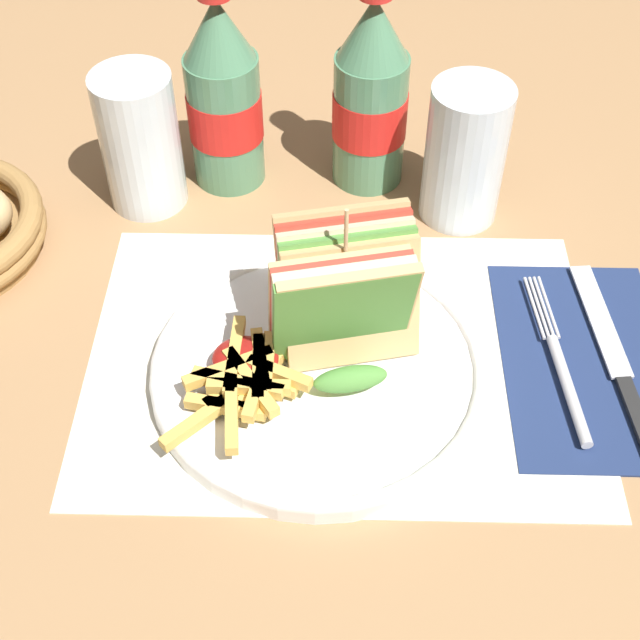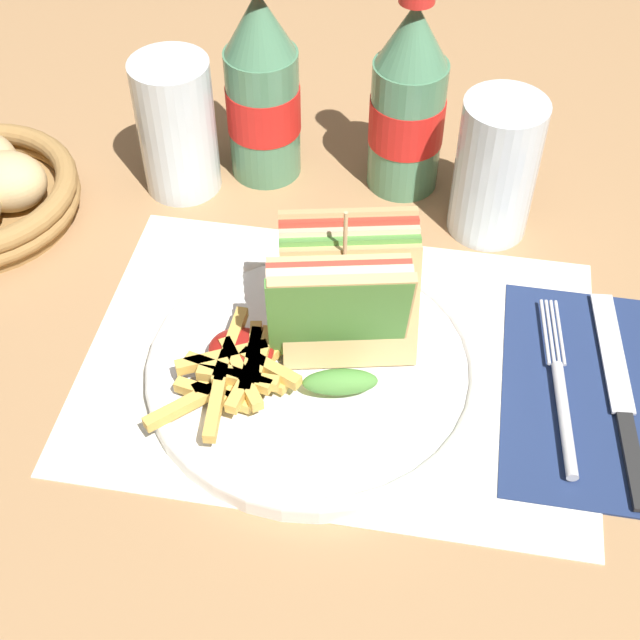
{
  "view_description": "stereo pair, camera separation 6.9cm",
  "coord_description": "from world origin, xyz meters",
  "px_view_note": "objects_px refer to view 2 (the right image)",
  "views": [
    {
      "loc": [
        0.03,
        -0.44,
        0.55
      ],
      "look_at": [
        0.02,
        0.02,
        0.04
      ],
      "focal_mm": 50.0,
      "sensor_mm": 36.0,
      "label": 1
    },
    {
      "loc": [
        0.1,
        -0.43,
        0.55
      ],
      "look_at": [
        0.02,
        0.02,
        0.04
      ],
      "focal_mm": 50.0,
      "sensor_mm": 36.0,
      "label": 2
    }
  ],
  "objects_px": {
    "coke_bottle_far": "(408,103)",
    "glass_near": "(496,168)",
    "coke_bottle_near": "(262,91)",
    "club_sandwich": "(344,301)",
    "knife": "(620,395)",
    "fork": "(562,399)",
    "glass_far": "(177,127)",
    "plate_main": "(316,364)"
  },
  "relations": [
    {
      "from": "fork",
      "to": "coke_bottle_far",
      "type": "relative_size",
      "value": 0.84
    },
    {
      "from": "club_sandwich",
      "to": "glass_near",
      "type": "xyz_separation_m",
      "value": [
        0.11,
        0.18,
        -0.0
      ]
    },
    {
      "from": "glass_far",
      "to": "knife",
      "type": "bearing_deg",
      "value": -26.32
    },
    {
      "from": "glass_near",
      "to": "plate_main",
      "type": "bearing_deg",
      "value": -122.03
    },
    {
      "from": "fork",
      "to": "glass_near",
      "type": "height_order",
      "value": "glass_near"
    },
    {
      "from": "coke_bottle_near",
      "to": "glass_far",
      "type": "xyz_separation_m",
      "value": [
        -0.07,
        -0.04,
        -0.02
      ]
    },
    {
      "from": "club_sandwich",
      "to": "knife",
      "type": "height_order",
      "value": "club_sandwich"
    },
    {
      "from": "coke_bottle_near",
      "to": "coke_bottle_far",
      "type": "relative_size",
      "value": 1.0
    },
    {
      "from": "knife",
      "to": "coke_bottle_near",
      "type": "height_order",
      "value": "coke_bottle_near"
    },
    {
      "from": "plate_main",
      "to": "knife",
      "type": "height_order",
      "value": "plate_main"
    },
    {
      "from": "knife",
      "to": "glass_near",
      "type": "relative_size",
      "value": 1.58
    },
    {
      "from": "plate_main",
      "to": "coke_bottle_far",
      "type": "distance_m",
      "value": 0.27
    },
    {
      "from": "knife",
      "to": "glass_far",
      "type": "height_order",
      "value": "glass_far"
    },
    {
      "from": "fork",
      "to": "coke_bottle_near",
      "type": "bearing_deg",
      "value": 133.16
    },
    {
      "from": "glass_far",
      "to": "club_sandwich",
      "type": "bearing_deg",
      "value": -46.54
    },
    {
      "from": "glass_near",
      "to": "glass_far",
      "type": "height_order",
      "value": "same"
    },
    {
      "from": "coke_bottle_near",
      "to": "glass_near",
      "type": "xyz_separation_m",
      "value": [
        0.22,
        -0.05,
        -0.02
      ]
    },
    {
      "from": "fork",
      "to": "coke_bottle_near",
      "type": "relative_size",
      "value": 0.84
    },
    {
      "from": "glass_near",
      "to": "knife",
      "type": "bearing_deg",
      "value": -59.37
    },
    {
      "from": "coke_bottle_far",
      "to": "glass_far",
      "type": "distance_m",
      "value": 0.21
    },
    {
      "from": "coke_bottle_near",
      "to": "glass_far",
      "type": "relative_size",
      "value": 1.57
    },
    {
      "from": "coke_bottle_far",
      "to": "glass_near",
      "type": "distance_m",
      "value": 0.1
    },
    {
      "from": "plate_main",
      "to": "glass_far",
      "type": "bearing_deg",
      "value": 128.17
    },
    {
      "from": "plate_main",
      "to": "club_sandwich",
      "type": "distance_m",
      "value": 0.06
    },
    {
      "from": "fork",
      "to": "glass_near",
      "type": "xyz_separation_m",
      "value": [
        -0.07,
        0.2,
        0.06
      ]
    },
    {
      "from": "knife",
      "to": "coke_bottle_far",
      "type": "relative_size",
      "value": 1.01
    },
    {
      "from": "club_sandwich",
      "to": "coke_bottle_near",
      "type": "relative_size",
      "value": 0.67
    },
    {
      "from": "fork",
      "to": "glass_far",
      "type": "distance_m",
      "value": 0.42
    },
    {
      "from": "coke_bottle_near",
      "to": "fork",
      "type": "bearing_deg",
      "value": -41.37
    },
    {
      "from": "coke_bottle_near",
      "to": "club_sandwich",
      "type": "bearing_deg",
      "value": -64.34
    },
    {
      "from": "fork",
      "to": "glass_near",
      "type": "distance_m",
      "value": 0.22
    },
    {
      "from": "plate_main",
      "to": "fork",
      "type": "relative_size",
      "value": 1.51
    },
    {
      "from": "fork",
      "to": "club_sandwich",
      "type": "bearing_deg",
      "value": 168.69
    },
    {
      "from": "knife",
      "to": "glass_far",
      "type": "xyz_separation_m",
      "value": [
        -0.4,
        0.2,
        0.06
      ]
    },
    {
      "from": "coke_bottle_near",
      "to": "glass_far",
      "type": "distance_m",
      "value": 0.09
    },
    {
      "from": "knife",
      "to": "glass_far",
      "type": "bearing_deg",
      "value": 148.22
    },
    {
      "from": "glass_near",
      "to": "fork",
      "type": "bearing_deg",
      "value": -71.92
    },
    {
      "from": "coke_bottle_far",
      "to": "glass_near",
      "type": "xyz_separation_m",
      "value": [
        0.08,
        -0.05,
        -0.02
      ]
    },
    {
      "from": "plate_main",
      "to": "club_sandwich",
      "type": "bearing_deg",
      "value": 41.94
    },
    {
      "from": "coke_bottle_near",
      "to": "glass_near",
      "type": "bearing_deg",
      "value": -12.65
    },
    {
      "from": "knife",
      "to": "coke_bottle_near",
      "type": "xyz_separation_m",
      "value": [
        -0.33,
        0.23,
        0.08
      ]
    },
    {
      "from": "coke_bottle_near",
      "to": "knife",
      "type": "bearing_deg",
      "value": -35.64
    }
  ]
}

